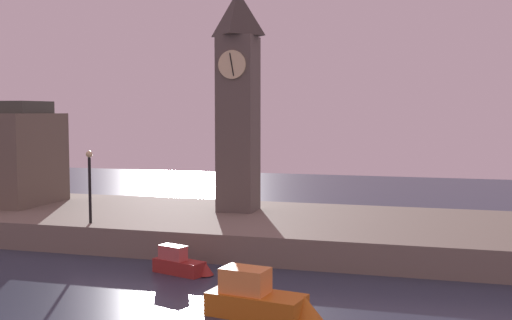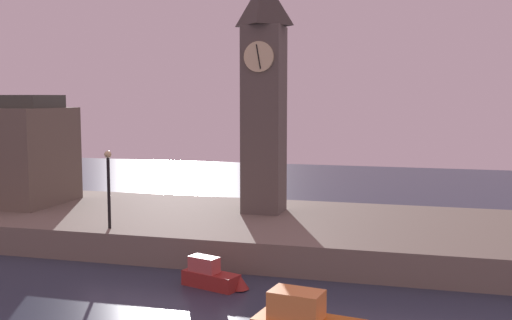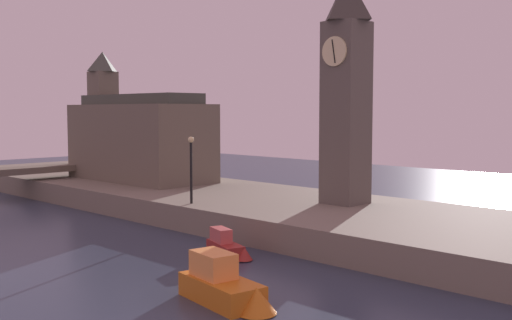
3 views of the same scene
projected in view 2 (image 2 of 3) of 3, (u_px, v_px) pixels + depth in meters
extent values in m
cube|color=slate|center=(165.00, 225.00, 35.73)|extent=(70.00, 12.00, 1.50)
cube|color=#5B544C|center=(264.00, 120.00, 35.23)|extent=(2.23, 2.23, 10.67)
cylinder|color=beige|center=(259.00, 57.00, 33.73)|extent=(1.69, 0.12, 1.69)
cube|color=black|center=(258.00, 57.00, 33.66)|extent=(0.29, 0.04, 1.35)
pyramid|color=#403A35|center=(264.00, 1.00, 34.53)|extent=(2.45, 2.45, 2.74)
cylinder|color=black|center=(109.00, 193.00, 31.08)|extent=(0.16, 0.16, 3.62)
sphere|color=#F2E099|center=(108.00, 154.00, 30.87)|extent=(0.36, 0.36, 0.36)
cube|color=#FF9947|center=(296.00, 304.00, 20.30)|extent=(1.89, 1.37, 0.93)
cube|color=maroon|center=(211.00, 280.00, 26.41)|extent=(2.73, 1.68, 0.66)
cube|color=#CC5651|center=(204.00, 264.00, 26.42)|extent=(1.45, 1.03, 0.67)
cone|color=maroon|center=(239.00, 281.00, 26.07)|extent=(1.05, 1.05, 0.64)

